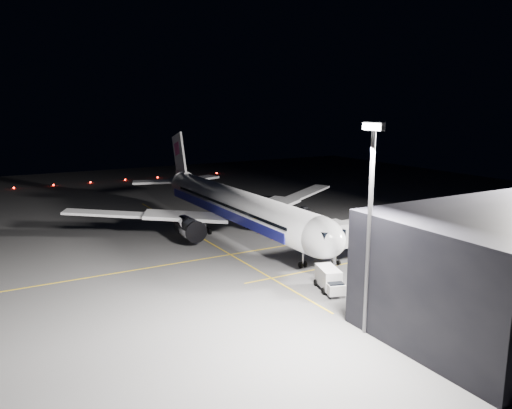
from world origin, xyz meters
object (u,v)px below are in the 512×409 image
at_px(safety_cone_c, 272,223).
at_px(jet_bridge, 407,223).
at_px(airliner, 232,205).
at_px(safety_cone_a, 259,232).
at_px(baggage_tug, 304,211).
at_px(service_truck, 330,279).
at_px(floodlight_mast_south, 370,211).
at_px(safety_cone_b, 273,238).

bearing_deg(safety_cone_c, jet_bridge, 18.46).
xyz_separation_m(airliner, safety_cone_a, (2.49, 4.00, -4.85)).
height_order(airliner, baggage_tug, airliner).
height_order(service_truck, baggage_tug, service_truck).
relative_size(floodlight_mast_south, safety_cone_a, 33.06).
height_order(jet_bridge, safety_cone_c, jet_bridge).
height_order(safety_cone_b, safety_cone_c, safety_cone_c).
distance_m(floodlight_mast_south, service_truck, 15.75).
xyz_separation_m(floodlight_mast_south, baggage_tug, (-46.93, 25.40, -11.53)).
height_order(baggage_tug, safety_cone_a, baggage_tug).
bearing_deg(floodlight_mast_south, safety_cone_a, 165.45).
bearing_deg(floodlight_mast_south, service_truck, 160.16).
bearing_deg(safety_cone_b, safety_cone_a, 180.00).
bearing_deg(safety_cone_c, floodlight_mast_south, -19.71).
height_order(baggage_tug, safety_cone_b, baggage_tug).
height_order(service_truck, safety_cone_b, service_truck).
bearing_deg(baggage_tug, airliner, -64.17).
xyz_separation_m(airliner, service_truck, (30.38, -2.15, -3.68)).
bearing_deg(service_truck, safety_cone_c, 177.86).
bearing_deg(airliner, floodlight_mast_south, -8.33).
distance_m(airliner, safety_cone_c, 10.97).
bearing_deg(safety_cone_b, safety_cone_c, 149.58).
distance_m(service_truck, safety_cone_b, 24.13).
distance_m(jet_bridge, safety_cone_b, 21.72).
height_order(jet_bridge, safety_cone_a, jet_bridge).
xyz_separation_m(airliner, jet_bridge, (23.08, 18.06, -0.58)).
bearing_deg(airliner, baggage_tug, 106.81).
relative_size(jet_bridge, baggage_tug, 12.30).
relative_size(floodlight_mast_south, safety_cone_c, 30.66).
xyz_separation_m(airliner, safety_cone_b, (7.08, 4.00, -4.83)).
bearing_deg(safety_cone_b, floodlight_mast_south, -16.41).
bearing_deg(service_truck, baggage_tug, 166.80).
height_order(jet_bridge, baggage_tug, jet_bridge).
bearing_deg(service_truck, safety_cone_a, -174.92).
height_order(safety_cone_a, safety_cone_b, safety_cone_b).
bearing_deg(jet_bridge, service_truck, -70.14).
bearing_deg(baggage_tug, jet_bridge, 6.39).
distance_m(floodlight_mast_south, baggage_tug, 54.60).
relative_size(service_truck, safety_cone_c, 8.59).
bearing_deg(floodlight_mast_south, airliner, 171.67).
relative_size(service_truck, baggage_tug, 2.07).
relative_size(jet_bridge, floodlight_mast_south, 1.66).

